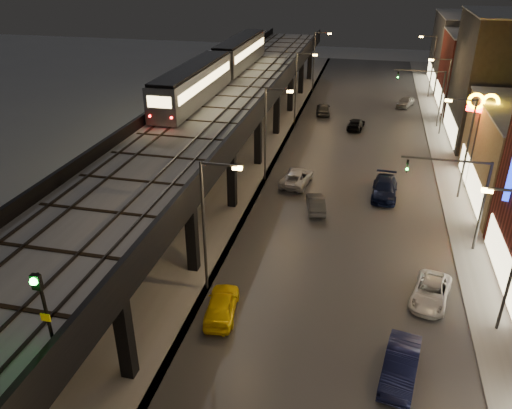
{
  "coord_description": "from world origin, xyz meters",
  "views": [
    {
      "loc": [
        8.45,
        -12.28,
        19.7
      ],
      "look_at": [
        1.88,
        16.05,
        5.0
      ],
      "focal_mm": 35.0,
      "sensor_mm": 36.0,
      "label": 1
    }
  ],
  "objects_px": {
    "car_onc_dark": "(431,293)",
    "car_mid_silver": "(297,178)",
    "car_taxi": "(222,305)",
    "car_onc_silver": "(400,366)",
    "subway_train": "(220,65)",
    "car_near_white": "(316,204)",
    "car_mid_dark": "(356,124)",
    "car_onc_white": "(385,189)",
    "car_far_white": "(323,109)",
    "car_onc_red": "(405,102)",
    "rail_signal": "(41,297)"
  },
  "relations": [
    {
      "from": "car_onc_white",
      "to": "car_onc_red",
      "type": "distance_m",
      "value": 30.96
    },
    {
      "from": "rail_signal",
      "to": "car_onc_silver",
      "type": "height_order",
      "value": "rail_signal"
    },
    {
      "from": "car_near_white",
      "to": "car_onc_red",
      "type": "relative_size",
      "value": 0.95
    },
    {
      "from": "car_taxi",
      "to": "car_onc_white",
      "type": "distance_m",
      "value": 21.43
    },
    {
      "from": "car_onc_white",
      "to": "car_onc_red",
      "type": "height_order",
      "value": "car_onc_white"
    },
    {
      "from": "car_mid_dark",
      "to": "car_mid_silver",
      "type": "bearing_deg",
      "value": 82.0
    },
    {
      "from": "car_far_white",
      "to": "car_onc_red",
      "type": "xyz_separation_m",
      "value": [
        10.99,
        6.4,
        -0.05
      ]
    },
    {
      "from": "rail_signal",
      "to": "car_onc_dark",
      "type": "bearing_deg",
      "value": 44.37
    },
    {
      "from": "car_near_white",
      "to": "car_onc_dark",
      "type": "height_order",
      "value": "car_near_white"
    },
    {
      "from": "car_far_white",
      "to": "car_onc_red",
      "type": "bearing_deg",
      "value": -156.93
    },
    {
      "from": "car_onc_silver",
      "to": "car_onc_dark",
      "type": "bearing_deg",
      "value": 82.92
    },
    {
      "from": "subway_train",
      "to": "car_far_white",
      "type": "relative_size",
      "value": 7.86
    },
    {
      "from": "car_near_white",
      "to": "car_mid_dark",
      "type": "relative_size",
      "value": 0.91
    },
    {
      "from": "subway_train",
      "to": "car_mid_dark",
      "type": "distance_m",
      "value": 18.35
    },
    {
      "from": "car_far_white",
      "to": "car_mid_dark",
      "type": "bearing_deg",
      "value": 123.17
    },
    {
      "from": "car_taxi",
      "to": "car_onc_red",
      "type": "xyz_separation_m",
      "value": [
        12.39,
        50.01,
        -0.03
      ]
    },
    {
      "from": "subway_train",
      "to": "car_onc_white",
      "type": "bearing_deg",
      "value": -34.24
    },
    {
      "from": "car_onc_dark",
      "to": "car_onc_red",
      "type": "height_order",
      "value": "car_onc_red"
    },
    {
      "from": "car_mid_silver",
      "to": "car_onc_dark",
      "type": "height_order",
      "value": "car_mid_silver"
    },
    {
      "from": "subway_train",
      "to": "car_near_white",
      "type": "relative_size",
      "value": 8.78
    },
    {
      "from": "rail_signal",
      "to": "car_mid_dark",
      "type": "bearing_deg",
      "value": 79.44
    },
    {
      "from": "car_onc_red",
      "to": "subway_train",
      "type": "bearing_deg",
      "value": -121.6
    },
    {
      "from": "car_far_white",
      "to": "car_onc_silver",
      "type": "bearing_deg",
      "value": 93.82
    },
    {
      "from": "car_near_white",
      "to": "car_mid_silver",
      "type": "bearing_deg",
      "value": -76.8
    },
    {
      "from": "car_far_white",
      "to": "car_onc_white",
      "type": "bearing_deg",
      "value": 101.31
    },
    {
      "from": "rail_signal",
      "to": "car_mid_dark",
      "type": "height_order",
      "value": "rail_signal"
    },
    {
      "from": "car_onc_white",
      "to": "car_mid_dark",
      "type": "bearing_deg",
      "value": 103.04
    },
    {
      "from": "car_onc_silver",
      "to": "car_mid_dark",
      "type": "bearing_deg",
      "value": 105.21
    },
    {
      "from": "car_mid_silver",
      "to": "car_onc_dark",
      "type": "relative_size",
      "value": 1.11
    },
    {
      "from": "car_mid_silver",
      "to": "car_far_white",
      "type": "distance_m",
      "value": 23.57
    },
    {
      "from": "car_near_white",
      "to": "car_onc_red",
      "type": "xyz_separation_m",
      "value": [
        8.54,
        35.0,
        0.05
      ]
    },
    {
      "from": "rail_signal",
      "to": "car_onc_dark",
      "type": "height_order",
      "value": "rail_signal"
    },
    {
      "from": "subway_train",
      "to": "rail_signal",
      "type": "distance_m",
      "value": 43.5
    },
    {
      "from": "car_onc_dark",
      "to": "car_mid_silver",
      "type": "bearing_deg",
      "value": 138.19
    },
    {
      "from": "car_onc_dark",
      "to": "car_onc_white",
      "type": "bearing_deg",
      "value": 114.21
    },
    {
      "from": "rail_signal",
      "to": "car_mid_silver",
      "type": "bearing_deg",
      "value": 81.64
    },
    {
      "from": "car_taxi",
      "to": "car_onc_silver",
      "type": "distance_m",
      "value": 10.7
    },
    {
      "from": "car_onc_dark",
      "to": "car_onc_red",
      "type": "distance_m",
      "value": 45.72
    },
    {
      "from": "car_mid_dark",
      "to": "car_onc_dark",
      "type": "xyz_separation_m",
      "value": [
        6.36,
        -33.86,
        -0.0
      ]
    },
    {
      "from": "car_onc_silver",
      "to": "rail_signal",
      "type": "bearing_deg",
      "value": -139.55
    },
    {
      "from": "car_mid_silver",
      "to": "car_onc_silver",
      "type": "xyz_separation_m",
      "value": [
        8.91,
        -22.74,
        0.07
      ]
    },
    {
      "from": "subway_train",
      "to": "car_onc_white",
      "type": "relative_size",
      "value": 6.63
    },
    {
      "from": "rail_signal",
      "to": "car_onc_white",
      "type": "bearing_deg",
      "value": 67.17
    },
    {
      "from": "car_far_white",
      "to": "car_taxi",
      "type": "bearing_deg",
      "value": 81.04
    },
    {
      "from": "car_taxi",
      "to": "car_mid_silver",
      "type": "relative_size",
      "value": 0.86
    },
    {
      "from": "car_mid_silver",
      "to": "car_onc_silver",
      "type": "relative_size",
      "value": 1.08
    },
    {
      "from": "car_onc_silver",
      "to": "car_onc_white",
      "type": "bearing_deg",
      "value": 101.3
    },
    {
      "from": "rail_signal",
      "to": "car_far_white",
      "type": "distance_m",
      "value": 55.28
    },
    {
      "from": "rail_signal",
      "to": "car_onc_silver",
      "type": "distance_m",
      "value": 17.74
    },
    {
      "from": "subway_train",
      "to": "rail_signal",
      "type": "height_order",
      "value": "subway_train"
    }
  ]
}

